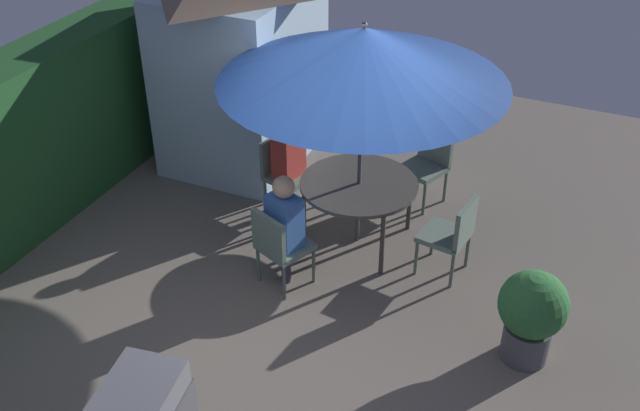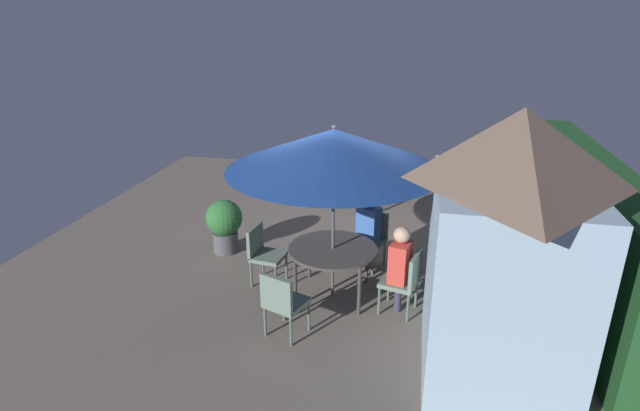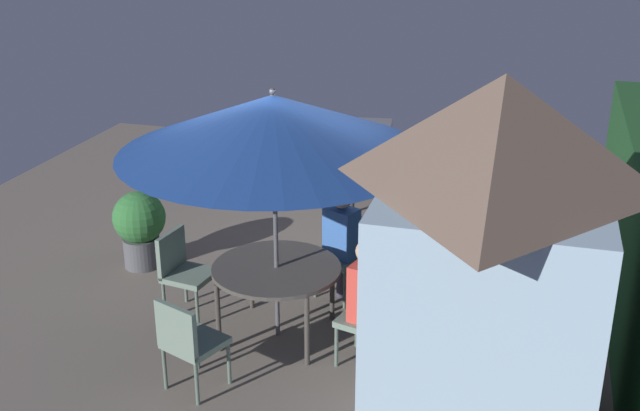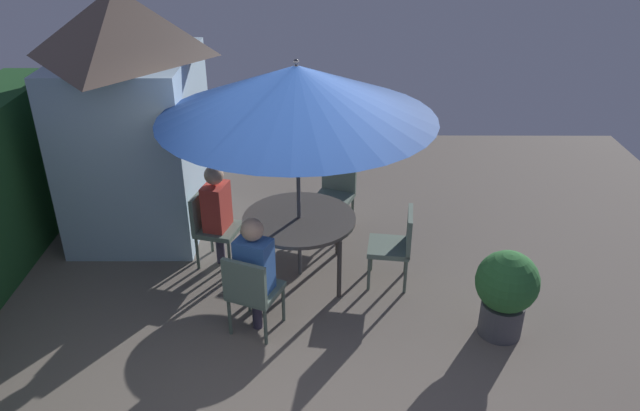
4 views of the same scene
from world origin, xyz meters
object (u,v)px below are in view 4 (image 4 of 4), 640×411
(patio_umbrella, at_px, (297,92))
(potted_plant_by_shed, at_px, (506,290))
(garden_shed, at_px, (132,113))
(person_in_blue, at_px, (254,262))
(chair_near_shed, at_px, (211,223))
(patio_table, at_px, (299,222))
(chair_far_side, at_px, (251,290))
(chair_toward_house, at_px, (336,191))
(person_in_red, at_px, (216,204))
(chair_toward_hedge, at_px, (397,242))

(patio_umbrella, distance_m, potted_plant_by_shed, 2.84)
(garden_shed, distance_m, person_in_blue, 2.85)
(garden_shed, distance_m, chair_near_shed, 1.73)
(chair_near_shed, height_order, person_in_blue, person_in_blue)
(patio_table, xyz_separation_m, chair_far_side, (-1.05, 0.43, -0.17))
(chair_toward_house, bearing_deg, person_in_red, 122.43)
(garden_shed, relative_size, chair_near_shed, 3.35)
(patio_umbrella, height_order, chair_near_shed, patio_umbrella)
(chair_near_shed, distance_m, person_in_blue, 1.41)
(chair_toward_house, height_order, person_in_blue, person_in_blue)
(potted_plant_by_shed, distance_m, person_in_blue, 2.47)
(garden_shed, height_order, person_in_blue, garden_shed)
(garden_shed, xyz_separation_m, patio_umbrella, (-1.21, -2.07, 0.64))
(patio_table, distance_m, person_in_red, 0.99)
(person_in_red, bearing_deg, person_in_blue, -155.44)
(patio_table, xyz_separation_m, chair_toward_hedge, (-0.15, -1.09, -0.17))
(chair_near_shed, distance_m, potted_plant_by_shed, 3.35)
(patio_table, distance_m, chair_toward_house, 1.22)
(patio_table, xyz_separation_m, chair_near_shed, (0.27, 1.04, -0.17))
(person_in_red, bearing_deg, chair_near_shed, 75.54)
(patio_umbrella, xyz_separation_m, chair_near_shed, (0.27, 1.04, -1.66))
(patio_table, height_order, patio_umbrella, patio_umbrella)
(garden_shed, bearing_deg, chair_far_side, -143.97)
(patio_table, xyz_separation_m, person_in_red, (0.25, 0.95, 0.09))
(chair_far_side, distance_m, potted_plant_by_shed, 2.48)
(garden_shed, bearing_deg, chair_toward_hedge, -113.30)
(garden_shed, distance_m, chair_toward_house, 2.71)
(chair_far_side, relative_size, person_in_red, 0.71)
(patio_umbrella, xyz_separation_m, person_in_red, (0.25, 0.95, -1.40))
(patio_umbrella, height_order, chair_toward_hedge, patio_umbrella)
(chair_toward_hedge, bearing_deg, person_in_red, 79.01)
(patio_table, xyz_separation_m, potted_plant_by_shed, (-1.04, -2.05, -0.17))
(potted_plant_by_shed, relative_size, person_in_red, 0.74)
(patio_table, distance_m, chair_far_side, 1.14)
(chair_near_shed, distance_m, person_in_red, 0.28)
(chair_toward_hedge, relative_size, person_in_blue, 0.71)
(garden_shed, distance_m, patio_umbrella, 2.49)
(chair_near_shed, xyz_separation_m, chair_far_side, (-1.31, -0.60, 0.00))
(chair_far_side, bearing_deg, patio_table, -22.50)
(garden_shed, height_order, chair_near_shed, garden_shed)
(patio_umbrella, bearing_deg, chair_far_side, 157.50)
(chair_toward_hedge, xyz_separation_m, person_in_red, (0.40, 2.04, 0.26))
(patio_table, height_order, chair_toward_house, chair_toward_house)
(chair_far_side, xyz_separation_m, potted_plant_by_shed, (0.00, -2.48, 0.00))
(potted_plant_by_shed, relative_size, person_in_blue, 0.74)
(chair_toward_house, bearing_deg, patio_table, 159.12)
(potted_plant_by_shed, bearing_deg, chair_toward_hedge, 47.27)
(chair_far_side, bearing_deg, chair_near_shed, 24.71)
(chair_toward_house, bearing_deg, garden_shed, 88.04)
(patio_umbrella, bearing_deg, person_in_red, 75.54)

